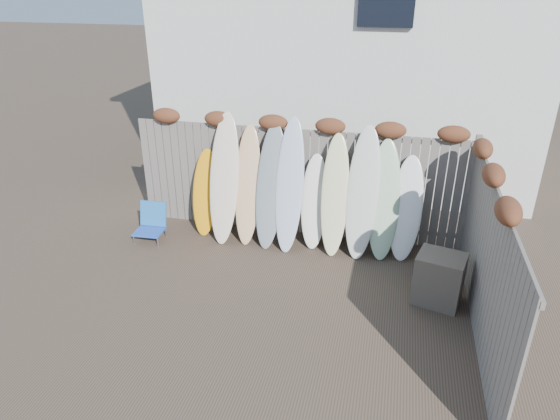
% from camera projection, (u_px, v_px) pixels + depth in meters
% --- Properties ---
extents(ground, '(80.00, 80.00, 0.00)m').
position_uv_depth(ground, '(261.00, 305.00, 7.38)').
color(ground, '#493A2D').
extents(back_fence, '(6.05, 0.28, 2.24)m').
position_uv_depth(back_fence, '(299.00, 173.00, 8.96)').
color(back_fence, slate).
rests_on(back_fence, ground).
extents(right_fence, '(0.28, 4.40, 2.24)m').
position_uv_depth(right_fence, '(487.00, 253.00, 6.49)').
color(right_fence, slate).
rests_on(right_fence, ground).
extents(house, '(8.50, 5.50, 6.33)m').
position_uv_depth(house, '(353.00, 32.00, 11.61)').
color(house, silver).
rests_on(house, ground).
extents(beach_chair, '(0.52, 0.55, 0.66)m').
position_uv_depth(beach_chair, '(151.00, 223.00, 9.14)').
color(beach_chair, blue).
rests_on(beach_chair, ground).
extents(wooden_crate, '(0.78, 0.70, 0.77)m').
position_uv_depth(wooden_crate, '(439.00, 279.00, 7.31)').
color(wooden_crate, brown).
rests_on(wooden_crate, ground).
extents(lattice_panel, '(0.20, 1.04, 1.56)m').
position_uv_depth(lattice_panel, '(481.00, 238.00, 7.60)').
color(lattice_panel, brown).
rests_on(lattice_panel, ground).
extents(surfboard_0, '(0.49, 0.57, 1.56)m').
position_uv_depth(surfboard_0, '(205.00, 193.00, 9.19)').
color(surfboard_0, '#FFA20F').
rests_on(surfboard_0, ground).
extents(surfboard_1, '(0.55, 0.81, 2.27)m').
position_uv_depth(surfboard_1, '(224.00, 179.00, 8.85)').
color(surfboard_1, beige).
rests_on(surfboard_1, ground).
extents(surfboard_2, '(0.50, 0.76, 2.07)m').
position_uv_depth(surfboard_2, '(248.00, 185.00, 8.84)').
color(surfboard_2, '#E6A775').
rests_on(surfboard_2, ground).
extents(surfboard_3, '(0.54, 0.78, 2.15)m').
position_uv_depth(surfboard_3, '(270.00, 186.00, 8.69)').
color(surfboard_3, gray).
rests_on(surfboard_3, ground).
extents(surfboard_4, '(0.50, 0.80, 2.27)m').
position_uv_depth(surfboard_4, '(290.00, 186.00, 8.58)').
color(surfboard_4, silver).
rests_on(surfboard_4, ground).
extents(surfboard_5, '(0.50, 0.62, 1.63)m').
position_uv_depth(surfboard_5, '(314.00, 202.00, 8.74)').
color(surfboard_5, white).
rests_on(surfboard_5, ground).
extents(surfboard_6, '(0.52, 0.75, 2.03)m').
position_uv_depth(surfboard_6, '(335.00, 195.00, 8.49)').
color(surfboard_6, '#F0EAAF').
rests_on(surfboard_6, ground).
extents(surfboard_7, '(0.57, 0.79, 2.19)m').
position_uv_depth(surfboard_7, '(363.00, 193.00, 8.38)').
color(surfboard_7, silver).
rests_on(surfboard_7, ground).
extents(surfboard_8, '(0.58, 0.75, 1.98)m').
position_uv_depth(surfboard_8, '(384.00, 200.00, 8.37)').
color(surfboard_8, '#B2D7AE').
rests_on(surfboard_8, ground).
extents(surfboard_9, '(0.56, 0.65, 1.74)m').
position_uv_depth(surfboard_9, '(406.00, 209.00, 8.36)').
color(surfboard_9, white).
rests_on(surfboard_9, ground).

